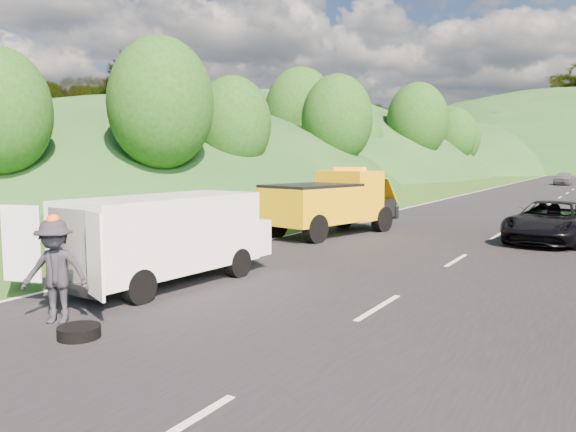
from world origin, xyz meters
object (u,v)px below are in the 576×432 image
Objects in this scene: woman at (216,251)px; white_van at (169,235)px; passing_suv at (550,242)px; child at (231,261)px; tow_truck at (332,202)px; worker at (58,323)px; spare_tire at (79,339)px; suitcase at (148,248)px.

white_van is at bearing -162.14° from woman.
passing_suv is (6.98, 11.92, -1.19)m from white_van.
white_van is 1.17× the size of passing_suv.
tow_truck is at bearing 97.81° from child.
white_van is at bearing -74.56° from tow_truck.
worker is at bearing -79.21° from white_van.
child is at bearing 103.43° from white_van.
white_van reaches higher than child.
woman is 2.21× the size of spare_tire.
worker is (0.97, -6.55, 0.00)m from child.
suitcase is (-3.61, 5.90, 0.27)m from worker.
tow_truck reaches higher than woman.
worker is at bearing -73.53° from tow_truck.
worker reaches higher than child.
passing_suv is (7.54, 2.24, -1.28)m from tow_truck.
child is (0.01, -6.54, -1.28)m from tow_truck.
suitcase reaches higher than child.
woman reaches higher than child.
spare_tire is at bearing -64.79° from white_van.
tow_truck is at bearing 69.92° from suitcase.
white_van is at bearing -38.01° from suitcase.
white_van is 8.63× the size of spare_tire.
woman is at bearing -134.11° from passing_suv.
tow_truck is 9.70m from white_van.
spare_tire is (4.69, -6.29, -0.27)m from suitcase.
white_van is at bearing -72.46° from child.
suitcase is at bearing 140.89° from woman.
white_van is (0.55, -9.68, -0.08)m from tow_truck.
woman is at bearing 113.47° from spare_tire.
child is at bearing -77.74° from tow_truck.
worker is 1.14m from spare_tire.
tow_truck is at bearing 96.89° from white_van.
passing_suv is (5.48, 15.72, 0.00)m from spare_tire.
tow_truck is at bearing 98.68° from spare_tire.
worker is (0.98, -13.10, -1.28)m from tow_truck.
spare_tire is at bearing -53.29° from suitcase.
spare_tire is (2.05, -6.93, 0.00)m from child.
tow_truck is 11.91× the size of suitcase.
white_van is 4.14m from suitcase.
tow_truck reaches higher than passing_suv.
suitcase is 13.87m from passing_suv.
woman is 8.87m from spare_tire.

